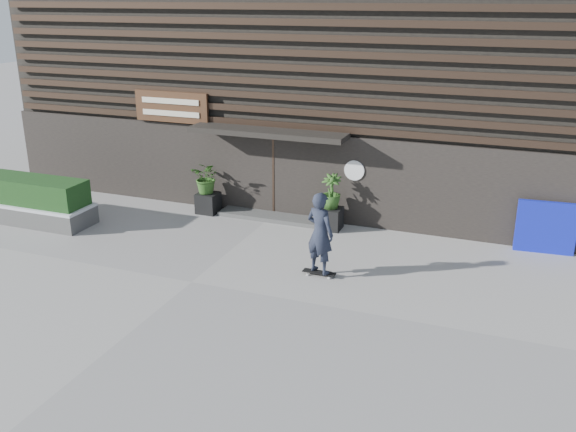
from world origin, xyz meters
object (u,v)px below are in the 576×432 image
at_px(skateboarder, 320,233).
at_px(raised_bed, 35,213).
at_px(planter_pot_left, 208,203).
at_px(planter_pot_right, 331,218).
at_px(blue_tarp, 546,228).

bearing_deg(skateboarder, raised_bed, 176.28).
distance_m(raised_bed, skateboarder, 8.80).
bearing_deg(raised_bed, planter_pot_left, 30.00).
bearing_deg(planter_pot_left, planter_pot_right, 0.00).
distance_m(planter_pot_right, skateboarder, 3.20).
xyz_separation_m(planter_pot_left, skateboarder, (4.48, -3.03, 0.75)).
xyz_separation_m(planter_pot_right, raised_bed, (-8.07, -2.46, -0.05)).
relative_size(raised_bed, skateboarder, 1.74).
height_order(blue_tarp, skateboarder, skateboarder).
bearing_deg(planter_pot_right, planter_pot_left, 180.00).
bearing_deg(raised_bed, blue_tarp, 11.51).
relative_size(planter_pot_right, skateboarder, 0.30).
distance_m(planter_pot_left, skateboarder, 5.46).
xyz_separation_m(raised_bed, skateboarder, (8.75, -0.57, 0.80)).
bearing_deg(planter_pot_left, raised_bed, -150.00).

